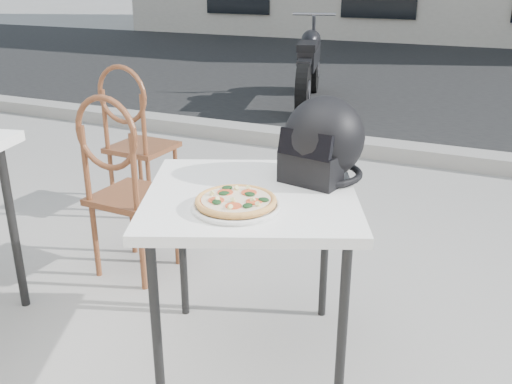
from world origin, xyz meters
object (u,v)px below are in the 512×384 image
at_px(cafe_chair_side, 134,132).
at_px(cafe_chair_main, 123,178).
at_px(cafe_table_main, 251,208).
at_px(helmet, 323,143).
at_px(pizza, 236,200).
at_px(plate, 236,206).
at_px(motorcycle, 309,66).

bearing_deg(cafe_chair_side, cafe_chair_main, 124.37).
bearing_deg(cafe_table_main, helmet, 54.48).
bearing_deg(pizza, cafe_table_main, 96.64).
relative_size(plate, motorcycle, 0.19).
bearing_deg(cafe_chair_side, helmet, 153.39).
relative_size(cafe_chair_main, cafe_chair_side, 1.00).
bearing_deg(pizza, cafe_chair_main, 149.35).
relative_size(pizza, cafe_chair_main, 0.34).
distance_m(plate, cafe_chair_side, 1.79).
bearing_deg(motorcycle, cafe_chair_side, -103.35).
distance_m(helmet, cafe_chair_side, 1.70).
height_order(pizza, motorcycle, motorcycle).
bearing_deg(cafe_table_main, plate, -83.41).
height_order(pizza, helmet, helmet).
bearing_deg(helmet, cafe_table_main, -114.02).
bearing_deg(plate, cafe_table_main, 96.59).
height_order(helmet, motorcycle, helmet).
bearing_deg(plate, cafe_chair_main, 149.33).
relative_size(cafe_chair_main, motorcycle, 0.49).
bearing_deg(cafe_chair_main, cafe_table_main, 160.30).
height_order(cafe_table_main, cafe_chair_main, cafe_chair_main).
height_order(plate, pizza, pizza).
xyz_separation_m(helmet, cafe_chair_main, (-1.01, 0.09, -0.32)).
bearing_deg(cafe_table_main, cafe_chair_main, 157.51).
bearing_deg(helmet, pizza, -99.84).
bearing_deg(motorcycle, plate, -88.21).
distance_m(cafe_chair_side, motorcycle, 3.45).
distance_m(cafe_table_main, pizza, 0.19).
xyz_separation_m(cafe_table_main, plate, (0.02, -0.16, 0.07)).
distance_m(helmet, cafe_chair_main, 1.07).
height_order(plate, motorcycle, motorcycle).
xyz_separation_m(plate, pizza, (0.00, 0.00, 0.02)).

